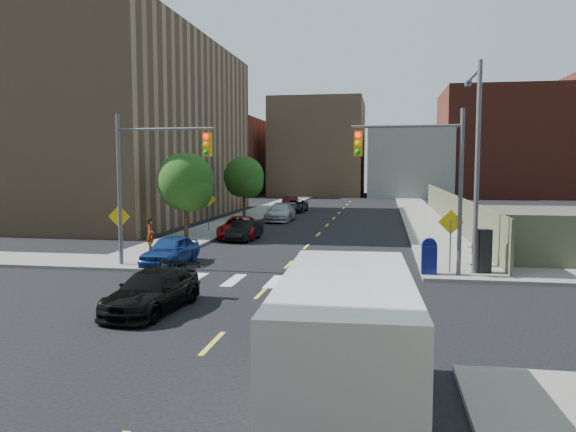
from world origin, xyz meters
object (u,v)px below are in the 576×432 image
at_px(parked_car_maroon, 290,203).
at_px(parked_car_red, 239,227).
at_px(mailbox, 429,256).
at_px(payphone, 484,251).
at_px(parked_car_white, 277,213).
at_px(cargo_van, 347,343).
at_px(pedestrian_east, 475,248).
at_px(parked_car_grey, 294,206).
at_px(parked_car_black, 245,230).
at_px(black_sedan, 152,291).
at_px(parked_car_silver, 280,213).
at_px(pedestrian_west, 151,234).
at_px(parked_car_blue, 170,250).

bearing_deg(parked_car_maroon, parked_car_red, -91.47).
height_order(mailbox, payphone, payphone).
xyz_separation_m(parked_car_white, cargo_van, (8.42, -37.00, 0.79)).
xyz_separation_m(parked_car_maroon, pedestrian_east, (14.03, -32.42, 0.23)).
relative_size(parked_car_red, parked_car_grey, 1.07).
bearing_deg(parked_car_grey, mailbox, -68.14).
bearing_deg(parked_car_black, black_sedan, -80.82).
bearing_deg(cargo_van, parked_car_black, 106.17).
height_order(parked_car_white, payphone, payphone).
bearing_deg(parked_car_silver, parked_car_white, 121.58).
bearing_deg(mailbox, pedestrian_east, 46.91).
bearing_deg(pedestrian_west, parked_car_red, -42.73).
relative_size(parked_car_silver, black_sedan, 1.14).
distance_m(parked_car_blue, cargo_van, 17.49).
bearing_deg(parked_car_maroon, pedestrian_west, -97.54).
relative_size(parked_car_white, parked_car_maroon, 0.90).
distance_m(parked_car_grey, pedestrian_west, 27.98).
xyz_separation_m(parked_car_red, black_sedan, (1.88, -18.21, -0.05)).
relative_size(parked_car_white, cargo_van, 0.63).
relative_size(parked_car_black, cargo_van, 0.62).
distance_m(parked_car_blue, parked_car_red, 10.13).
bearing_deg(parked_car_red, mailbox, -50.38).
relative_size(parked_car_blue, payphone, 2.20).
height_order(parked_car_white, cargo_van, cargo_van).
bearing_deg(pedestrian_west, parked_car_maroon, -23.47).
bearing_deg(payphone, black_sedan, -167.30).
bearing_deg(parked_car_maroon, parked_car_grey, -75.12).
relative_size(parked_car_grey, pedestrian_west, 2.70).
distance_m(mailbox, payphone, 2.40).
distance_m(parked_car_black, parked_car_red, 1.14).
bearing_deg(parked_car_blue, parked_car_black, 85.01).
bearing_deg(pedestrian_east, parked_car_maroon, -51.98).
relative_size(parked_car_white, pedestrian_east, 2.43).
height_order(parked_car_black, black_sedan, black_sedan).
bearing_deg(mailbox, pedestrian_west, 162.92).
height_order(parked_car_black, parked_car_grey, parked_car_grey).
distance_m(parked_car_black, pedestrian_east, 14.87).
bearing_deg(parked_car_grey, black_sedan, -84.51).
xyz_separation_m(parked_car_black, black_sedan, (1.29, -17.24, 0.03)).
relative_size(cargo_van, mailbox, 3.99).
bearing_deg(pedestrian_east, black_sedan, 54.51).
xyz_separation_m(parked_car_white, pedestrian_west, (-3.19, -19.05, 0.37)).
relative_size(parked_car_silver, parked_car_grey, 1.09).
xyz_separation_m(parked_car_silver, mailbox, (10.50, -22.44, 0.14)).
distance_m(parked_car_black, payphone, 15.90).
height_order(parked_car_maroon, cargo_van, cargo_van).
distance_m(parked_car_silver, parked_car_maroon, 12.49).
xyz_separation_m(parked_car_blue, parked_car_white, (0.85, 22.18, -0.04)).
bearing_deg(pedestrian_east, payphone, 106.70).
bearing_deg(parked_car_blue, pedestrian_west, 129.93).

